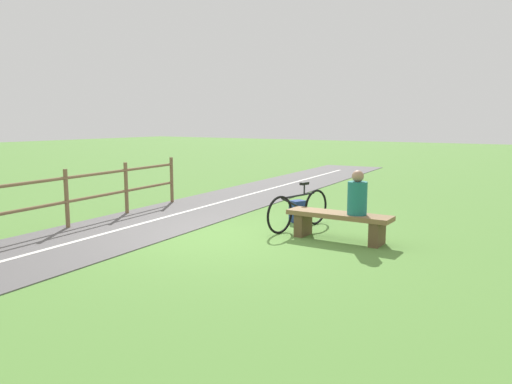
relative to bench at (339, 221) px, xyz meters
The scene contains 5 objects.
ground_plane 2.09m from the bench, 22.68° to the left, with size 80.00×80.00×0.00m, color #548438.
bench is the anchor object (origin of this frame).
person_seated 0.56m from the bench, behind, with size 0.33×0.33×0.74m.
bicycle 1.08m from the bench, 22.58° to the right, with size 0.35×1.77×0.88m.
backpack 1.65m from the bench, 36.60° to the right, with size 0.33×0.34×0.44m.
Camera 1 is at (-5.26, 6.95, 2.04)m, focal length 34.94 mm.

